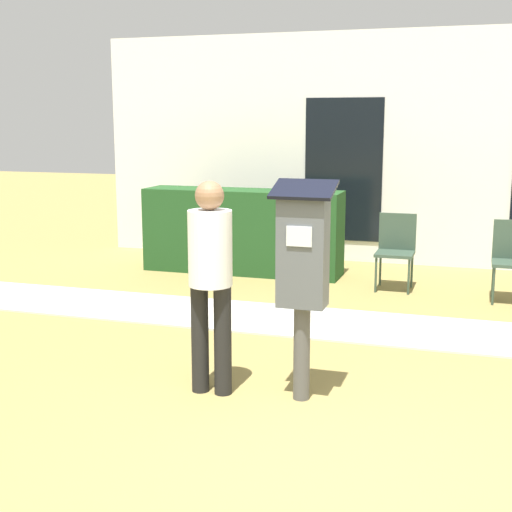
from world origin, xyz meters
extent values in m
plane|color=olive|center=(0.00, 0.00, 0.00)|extent=(40.00, 40.00, 0.00)
cube|color=beige|center=(0.00, 3.12, 0.01)|extent=(12.00, 1.10, 0.02)
cube|color=white|center=(0.00, 6.51, 1.60)|extent=(10.00, 0.24, 3.20)
cube|color=black|center=(-1.40, 6.38, 1.30)|extent=(1.10, 0.02, 2.00)
cylinder|color=#4C4C4C|center=(-0.70, 1.19, 0.35)|extent=(0.12, 0.12, 0.70)
cube|color=#4C5156|center=(-0.70, 1.19, 1.10)|extent=(0.34, 0.22, 0.80)
cube|color=silver|center=(-0.70, 1.07, 1.22)|extent=(0.18, 0.01, 0.14)
cube|color=black|center=(-0.70, 1.19, 1.53)|extent=(0.44, 0.31, 0.12)
cylinder|color=black|center=(-1.46, 1.11, 0.41)|extent=(0.13, 0.13, 0.82)
cylinder|color=black|center=(-1.28, 1.11, 0.41)|extent=(0.13, 0.13, 0.82)
cylinder|color=white|center=(-1.37, 1.11, 1.09)|extent=(0.32, 0.32, 0.55)
sphere|color=#8C6647|center=(-1.37, 1.11, 1.48)|extent=(0.21, 0.21, 0.21)
cylinder|color=#334738|center=(-0.65, 4.60, 0.21)|extent=(0.03, 0.03, 0.42)
cylinder|color=#334738|center=(-0.27, 4.60, 0.21)|extent=(0.03, 0.03, 0.42)
cylinder|color=#334738|center=(-0.65, 4.98, 0.21)|extent=(0.03, 0.03, 0.42)
cylinder|color=#334738|center=(-0.27, 4.98, 0.21)|extent=(0.03, 0.03, 0.42)
cube|color=#334738|center=(-0.46, 4.79, 0.44)|extent=(0.44, 0.44, 0.04)
cube|color=#334738|center=(-0.46, 5.00, 0.68)|extent=(0.44, 0.04, 0.44)
cylinder|color=#334738|center=(0.66, 4.41, 0.21)|extent=(0.03, 0.03, 0.42)
cylinder|color=#334738|center=(0.66, 4.79, 0.21)|extent=(0.03, 0.03, 0.42)
cube|color=#1E471E|center=(-2.51, 5.21, 0.55)|extent=(2.62, 0.60, 1.10)
camera|label=1|loc=(0.47, -3.60, 2.01)|focal=50.00mm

